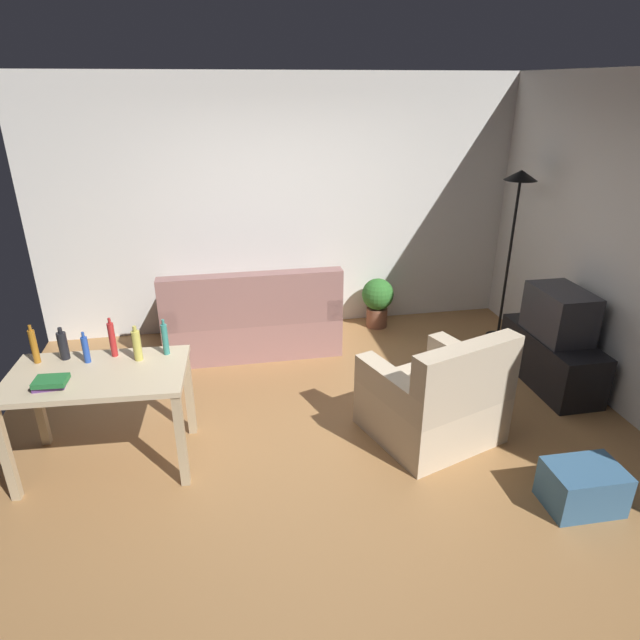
{
  "coord_description": "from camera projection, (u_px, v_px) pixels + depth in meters",
  "views": [
    {
      "loc": [
        -0.67,
        -3.61,
        2.58
      ],
      "look_at": [
        0.1,
        0.5,
        0.75
      ],
      "focal_mm": 30.42,
      "sensor_mm": 36.0,
      "label": 1
    }
  ],
  "objects": [
    {
      "name": "ground_plane",
      "position": [
        319.0,
        431.0,
        4.4
      ],
      "size": [
        5.2,
        4.4,
        0.02
      ],
      "primitive_type": "cube",
      "color": "#9E7042"
    },
    {
      "name": "wall_rear",
      "position": [
        282.0,
        208.0,
        5.84
      ],
      "size": [
        5.2,
        0.1,
        2.7
      ],
      "primitive_type": "cube",
      "color": "silver",
      "rests_on": "ground_plane"
    },
    {
      "name": "couch",
      "position": [
        252.0,
        321.0,
        5.64
      ],
      "size": [
        1.77,
        0.84,
        0.92
      ],
      "rotation": [
        0.0,
        0.0,
        3.14
      ],
      "color": "#996B66",
      "rests_on": "ground_plane"
    },
    {
      "name": "tv_stand",
      "position": [
        551.0,
        359.0,
        5.01
      ],
      "size": [
        0.44,
        1.1,
        0.48
      ],
      "rotation": [
        0.0,
        0.0,
        1.57
      ],
      "color": "black",
      "rests_on": "ground_plane"
    },
    {
      "name": "tv",
      "position": [
        560.0,
        313.0,
        4.83
      ],
      "size": [
        0.41,
        0.6,
        0.44
      ],
      "rotation": [
        0.0,
        0.0,
        1.57
      ],
      "color": "#2D2D33",
      "rests_on": "tv_stand"
    },
    {
      "name": "torchiere_lamp",
      "position": [
        516.0,
        211.0,
        5.41
      ],
      "size": [
        0.32,
        0.32,
        1.81
      ],
      "color": "black",
      "rests_on": "ground_plane"
    },
    {
      "name": "desk",
      "position": [
        99.0,
        386.0,
        3.77
      ],
      "size": [
        1.24,
        0.76,
        0.76
      ],
      "rotation": [
        0.0,
        0.0,
        -0.05
      ],
      "color": "#C6B28E",
      "rests_on": "ground_plane"
    },
    {
      "name": "potted_plant",
      "position": [
        378.0,
        299.0,
        6.15
      ],
      "size": [
        0.36,
        0.36,
        0.57
      ],
      "color": "brown",
      "rests_on": "ground_plane"
    },
    {
      "name": "armchair",
      "position": [
        436.0,
        401.0,
        4.21
      ],
      "size": [
        1.12,
        1.09,
        0.92
      ],
      "rotation": [
        0.0,
        0.0,
        3.47
      ],
      "color": "beige",
      "rests_on": "ground_plane"
    },
    {
      "name": "storage_box",
      "position": [
        583.0,
        487.0,
        3.56
      ],
      "size": [
        0.49,
        0.35,
        0.3
      ],
      "primitive_type": "cube",
      "rotation": [
        0.0,
        0.0,
        -0.02
      ],
      "color": "#386084",
      "rests_on": "ground_plane"
    },
    {
      "name": "bottle_amber",
      "position": [
        34.0,
        346.0,
        3.8
      ],
      "size": [
        0.05,
        0.05,
        0.29
      ],
      "color": "#9E6019",
      "rests_on": "desk"
    },
    {
      "name": "bottle_dark",
      "position": [
        63.0,
        345.0,
        3.86
      ],
      "size": [
        0.07,
        0.07,
        0.24
      ],
      "color": "black",
      "rests_on": "desk"
    },
    {
      "name": "bottle_blue",
      "position": [
        86.0,
        349.0,
        3.82
      ],
      "size": [
        0.05,
        0.05,
        0.23
      ],
      "color": "#2347A3",
      "rests_on": "desk"
    },
    {
      "name": "bottle_red",
      "position": [
        112.0,
        339.0,
        3.89
      ],
      "size": [
        0.05,
        0.05,
        0.3
      ],
      "color": "#AD2323",
      "rests_on": "desk"
    },
    {
      "name": "bottle_squat",
      "position": [
        137.0,
        345.0,
        3.85
      ],
      "size": [
        0.06,
        0.06,
        0.26
      ],
      "color": "#BCB24C",
      "rests_on": "desk"
    },
    {
      "name": "bottle_tall",
      "position": [
        165.0,
        339.0,
        3.93
      ],
      "size": [
        0.05,
        0.05,
        0.27
      ],
      "color": "teal",
      "rests_on": "desk"
    },
    {
      "name": "book_stack",
      "position": [
        50.0,
        383.0,
        3.52
      ],
      "size": [
        0.22,
        0.16,
        0.07
      ],
      "color": "#593372",
      "rests_on": "desk"
    }
  ]
}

